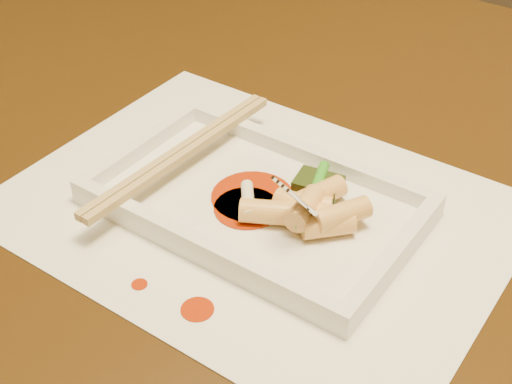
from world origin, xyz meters
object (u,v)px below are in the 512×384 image
Objects in this scene: chopstick_a at (177,151)px; table at (272,242)px; placemat at (256,210)px; plate_base at (256,205)px; fork at (349,144)px.

table is at bearing 52.93° from chopstick_a.
placemat is 0.00m from plate_base.
table is at bearing 112.54° from placemat.
fork is (0.07, 0.02, 0.08)m from placemat.
table is 0.13m from placemat.
chopstick_a is (-0.08, 0.00, 0.02)m from plate_base.
chopstick_a is (-0.05, -0.07, 0.13)m from table.
placemat is 1.79× the size of chopstick_a.
plate_base is at bearing 0.00° from placemat.
fork is at bearing -27.72° from table.
fork is at bearing 14.42° from plate_base.
chopstick_a is at bearing -173.25° from fork.
table is at bearing 112.54° from plate_base.
table is 3.50× the size of placemat.
placemat is at bearing -165.58° from fork.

